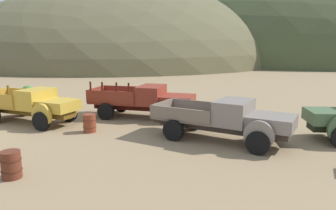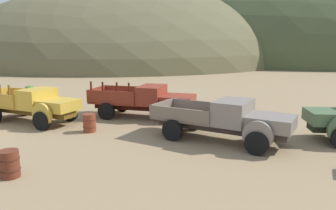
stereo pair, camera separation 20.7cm
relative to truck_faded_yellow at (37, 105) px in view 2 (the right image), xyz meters
The scene contains 9 objects.
hill_far_right 63.33m from the truck_faded_yellow, 112.73° to the left, with size 73.94×82.42×33.76m, color brown.
hill_center 77.54m from the truck_faded_yellow, 85.29° to the left, with size 96.33×76.34×44.01m, color #424C2D.
truck_faded_yellow is the anchor object (origin of this frame).
truck_rust_red 6.25m from the truck_faded_yellow, 33.37° to the left, with size 6.25×3.07×2.16m.
truck_primer_gray 10.55m from the truck_faded_yellow, ahead, with size 6.41×3.07×1.89m.
oil_drum_spare 3.81m from the truck_faded_yellow, ahead, with size 0.65×0.65×0.90m.
oil_drum_foreground 7.54m from the truck_faded_yellow, 52.58° to the right, with size 0.67×0.67×0.91m.
bush_front_right 7.69m from the truck_faded_yellow, 146.13° to the left, with size 1.05×0.95×0.84m.
bush_between_trucks 10.55m from the truck_faded_yellow, 137.14° to the left, with size 1.14×1.08×1.02m.
Camera 2 is at (14.83, -9.39, 4.37)m, focal length 34.32 mm.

